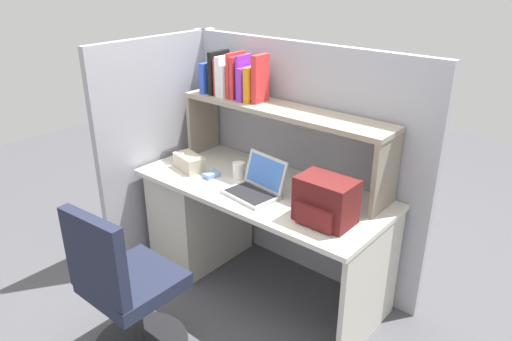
{
  "coord_description": "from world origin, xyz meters",
  "views": [
    {
      "loc": [
        1.68,
        -2.05,
        2.0
      ],
      "look_at": [
        0.0,
        -0.05,
        0.85
      ],
      "focal_mm": 33.73,
      "sensor_mm": 36.0,
      "label": 1
    }
  ],
  "objects_px": {
    "laptop": "(256,186)",
    "office_chair": "(126,296)",
    "tissue_box": "(189,162)",
    "backpack": "(325,201)",
    "computer_mouse": "(212,175)",
    "paper_cup": "(239,170)"
  },
  "relations": [
    {
      "from": "laptop",
      "to": "computer_mouse",
      "type": "height_order",
      "value": "laptop"
    },
    {
      "from": "computer_mouse",
      "to": "tissue_box",
      "type": "height_order",
      "value": "tissue_box"
    },
    {
      "from": "laptop",
      "to": "tissue_box",
      "type": "height_order",
      "value": "laptop"
    },
    {
      "from": "backpack",
      "to": "office_chair",
      "type": "distance_m",
      "value": 1.15
    },
    {
      "from": "laptop",
      "to": "office_chair",
      "type": "height_order",
      "value": "laptop"
    },
    {
      "from": "laptop",
      "to": "backpack",
      "type": "xyz_separation_m",
      "value": [
        0.48,
        -0.02,
        0.07
      ]
    },
    {
      "from": "laptop",
      "to": "computer_mouse",
      "type": "relative_size",
      "value": 3.28
    },
    {
      "from": "backpack",
      "to": "office_chair",
      "type": "height_order",
      "value": "backpack"
    },
    {
      "from": "backpack",
      "to": "tissue_box",
      "type": "xyz_separation_m",
      "value": [
        -1.05,
        0.01,
        -0.07
      ]
    },
    {
      "from": "laptop",
      "to": "backpack",
      "type": "relative_size",
      "value": 1.14
    },
    {
      "from": "backpack",
      "to": "computer_mouse",
      "type": "relative_size",
      "value": 2.88
    },
    {
      "from": "laptop",
      "to": "office_chair",
      "type": "bearing_deg",
      "value": -102.29
    },
    {
      "from": "tissue_box",
      "to": "backpack",
      "type": "bearing_deg",
      "value": 12.59
    },
    {
      "from": "laptop",
      "to": "paper_cup",
      "type": "bearing_deg",
      "value": 155.71
    },
    {
      "from": "backpack",
      "to": "tissue_box",
      "type": "distance_m",
      "value": 1.06
    },
    {
      "from": "tissue_box",
      "to": "office_chair",
      "type": "xyz_separation_m",
      "value": [
        0.39,
        -0.83,
        -0.39
      ]
    },
    {
      "from": "laptop",
      "to": "tissue_box",
      "type": "distance_m",
      "value": 0.57
    },
    {
      "from": "laptop",
      "to": "tissue_box",
      "type": "relative_size",
      "value": 1.55
    },
    {
      "from": "tissue_box",
      "to": "office_chair",
      "type": "bearing_deg",
      "value": -51.58
    },
    {
      "from": "computer_mouse",
      "to": "office_chair",
      "type": "height_order",
      "value": "office_chair"
    },
    {
      "from": "backpack",
      "to": "paper_cup",
      "type": "height_order",
      "value": "backpack"
    },
    {
      "from": "backpack",
      "to": "computer_mouse",
      "type": "bearing_deg",
      "value": 178.85
    }
  ]
}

